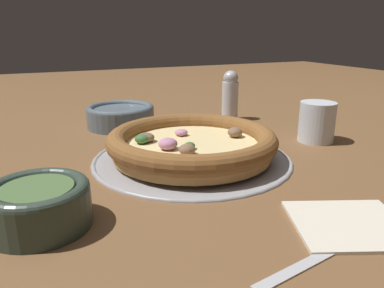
{
  "coord_description": "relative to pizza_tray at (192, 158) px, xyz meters",
  "views": [
    {
      "loc": [
        0.55,
        -0.25,
        0.22
      ],
      "look_at": [
        0.0,
        0.0,
        0.03
      ],
      "focal_mm": 35.0,
      "sensor_mm": 36.0,
      "label": 1
    }
  ],
  "objects": [
    {
      "name": "pizza",
      "position": [
        0.0,
        -0.0,
        0.03
      ],
      "size": [
        0.29,
        0.29,
        0.04
      ],
      "color": "tan",
      "rests_on": "pizza_tray"
    },
    {
      "name": "napkin",
      "position": [
        0.28,
        0.07,
        0.0
      ],
      "size": [
        0.15,
        0.16,
        0.01
      ],
      "rotation": [
        0.0,
        0.0,
        -0.39
      ],
      "color": "beige",
      "rests_on": "ground_plane"
    },
    {
      "name": "ground_plane",
      "position": [
        0.0,
        0.0,
        -0.0
      ],
      "size": [
        3.0,
        3.0,
        0.0
      ],
      "primitive_type": "plane",
      "color": "brown"
    },
    {
      "name": "pizza_tray",
      "position": [
        0.0,
        0.0,
        0.0
      ],
      "size": [
        0.34,
        0.34,
        0.01
      ],
      "color": "#9E9EA3",
      "rests_on": "ground_plane"
    },
    {
      "name": "drinking_cup",
      "position": [
        0.0,
        0.27,
        0.04
      ],
      "size": [
        0.07,
        0.07,
        0.08
      ],
      "color": "silver",
      "rests_on": "ground_plane"
    },
    {
      "name": "pepper_shaker",
      "position": [
        -0.23,
        0.2,
        0.06
      ],
      "size": [
        0.04,
        0.04,
        0.12
      ],
      "color": "silver",
      "rests_on": "ground_plane"
    },
    {
      "name": "bowl_near",
      "position": [
        -0.27,
        -0.06,
        0.02
      ],
      "size": [
        0.15,
        0.15,
        0.05
      ],
      "color": "slate",
      "rests_on": "ground_plane"
    },
    {
      "name": "bowl_far",
      "position": [
        0.14,
        -0.25,
        0.03
      ],
      "size": [
        0.11,
        0.11,
        0.05
      ],
      "color": "#334238",
      "rests_on": "ground_plane"
    },
    {
      "name": "fork",
      "position": [
        0.31,
        0.02,
        -0.0
      ],
      "size": [
        0.05,
        0.2,
        0.0
      ],
      "rotation": [
        0.0,
        0.0,
        8.04
      ],
      "color": "#B7B7BC",
      "rests_on": "ground_plane"
    }
  ]
}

